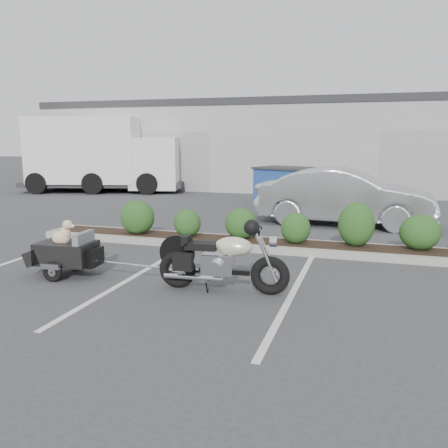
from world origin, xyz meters
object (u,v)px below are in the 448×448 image
(pet_trailer, at_px, (66,252))
(delivery_truck, at_px, (103,156))
(dumpster, at_px, (288,187))
(sedan, at_px, (345,197))
(motorcycle, at_px, (222,261))

(pet_trailer, relative_size, delivery_truck, 0.22)
(pet_trailer, xyz_separation_m, dumpster, (2.15, 9.34, 0.28))
(pet_trailer, height_order, sedan, sedan)
(motorcycle, height_order, dumpster, dumpster)
(motorcycle, relative_size, pet_trailer, 1.25)
(motorcycle, xyz_separation_m, delivery_truck, (-9.20, 11.78, 1.07))
(pet_trailer, bearing_deg, delivery_truck, 114.99)
(dumpster, distance_m, delivery_truck, 8.95)
(sedan, bearing_deg, pet_trailer, 149.99)
(sedan, xyz_separation_m, dumpster, (-2.07, 2.97, -0.08))
(dumpster, bearing_deg, pet_trailer, -83.23)
(pet_trailer, height_order, delivery_truck, delivery_truck)
(pet_trailer, bearing_deg, motorcycle, -4.03)
(dumpster, bearing_deg, delivery_truck, -176.01)
(motorcycle, height_order, pet_trailer, motorcycle)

